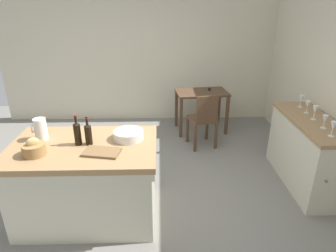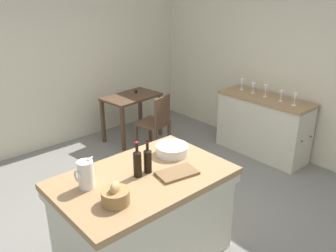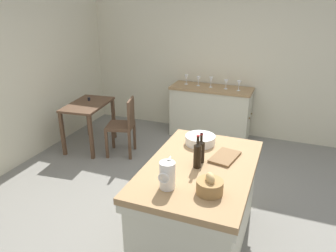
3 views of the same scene
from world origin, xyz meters
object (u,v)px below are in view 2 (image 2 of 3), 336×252
Objects in this scene: wine_bottle_dark at (148,160)px; writing_desk at (132,103)px; wooden_chair at (156,122)px; wine_glass_right at (253,86)px; wine_glass_far_left at (295,97)px; wine_glass_middle at (266,88)px; wine_glass_left at (282,94)px; wine_glass_far_right at (242,82)px; pitcher at (86,174)px; side_cabinet at (263,126)px; cutting_board at (177,173)px; wine_bottle_amber at (137,163)px; island_table at (144,214)px; bread_basket at (115,196)px; wash_bowl at (172,150)px.

writing_desk is at bearing 57.28° from wine_bottle_dark.
wine_glass_right reaches higher than wooden_chair.
wine_glass_middle is (0.04, 0.48, 0.01)m from wine_glass_far_left.
wine_glass_left is 0.49m from wine_glass_right.
wine_glass_far_right is at bearing 85.12° from wine_glass_middle.
pitcher is at bearing -164.28° from wine_glass_far_right.
side_cabinet is 8.96× the size of wine_glass_left.
cutting_board is 0.36m from wine_bottle_amber.
island_table is at bearing -177.60° from wine_glass_far_left.
writing_desk is 1.04× the size of wooden_chair.
bread_basket is 1.28× the size of wine_glass_far_right.
wine_glass_far_left reaches higher than cutting_board.
wine_glass_middle is at bearing 11.57° from wash_bowl.
wine_bottle_dark is 2.58m from wine_glass_far_left.
wine_bottle_amber is at bearing -163.79° from wine_glass_right.
pitcher is 3.18m from wine_glass_middle.
wine_glass_far_right is at bearing -26.06° from wooden_chair.
wooden_chair is 1.55m from wine_glass_right.
cutting_board is 1.93× the size of wine_glass_middle.
pitcher reaches higher than bread_basket.
writing_desk is at bearing 132.65° from wine_glass_far_right.
side_cabinet is 5.06× the size of pitcher.
wash_bowl is at bearing 20.71° from bread_basket.
wine_glass_far_right reaches higher than writing_desk.
writing_desk is 1.78m from wine_glass_far_right.
wine_glass_far_right is (2.77, 1.03, -0.00)m from wine_bottle_amber.
side_cabinet is 4.03× the size of cutting_board.
wine_glass_right is (0.03, 0.49, 0.01)m from wine_glass_left.
wine_bottle_amber is at bearing -168.47° from side_cabinet.
bread_basket is at bearing -165.78° from wine_glass_middle.
wine_glass_left is at bearing -94.23° from wine_glass_far_right.
writing_desk is 2.32m from wine_glass_left.
wine_bottle_amber is 2.79m from wine_glass_middle.
bread_basket is 0.62× the size of cutting_board.
bread_basket is at bearing -178.97° from cutting_board.
wine_glass_middle reaches higher than wine_glass_left.
wine_glass_far_left is at bearing -0.71° from pitcher.
wooden_chair is 5.58× the size of wine_glass_right.
side_cabinet is 2.61m from cutting_board.
wine_bottle_amber is 1.97× the size of wine_glass_right.
side_cabinet is at bearing 17.17° from cutting_board.
wine_glass_far_left reaches higher than side_cabinet.
wash_bowl is (-1.09, -2.19, 0.31)m from writing_desk.
side_cabinet is 8.30× the size of wine_glass_far_left.
cutting_board is 2.22× the size of wine_glass_left.
wine_bottle_dark is 1.89× the size of wine_glass_left.
writing_desk is at bearing 123.30° from wine_glass_middle.
island_table is 1.08× the size of side_cabinet.
wine_bottle_amber is 2.86m from wine_glass_right.
wine_glass_middle reaches higher than wine_glass_far_left.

